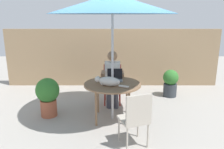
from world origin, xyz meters
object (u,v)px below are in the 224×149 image
(cat, at_px, (108,81))
(person_seated, at_px, (112,75))
(chair_occupied, at_px, (112,81))
(potted_plant_near_fence, at_px, (47,95))
(patio_umbrella, at_px, (112,4))
(chair_empty, at_px, (135,116))
(laptop, at_px, (114,77))
(patio_table, at_px, (112,86))
(potted_plant_by_chair, at_px, (170,82))

(cat, bearing_deg, person_seated, 84.68)
(chair_occupied, relative_size, potted_plant_near_fence, 1.11)
(patio_umbrella, xyz_separation_m, person_seated, (-0.00, 0.74, -1.48))
(chair_empty, bearing_deg, person_seated, 101.39)
(laptop, height_order, potted_plant_near_fence, laptop)
(person_seated, distance_m, laptop, 0.50)
(laptop, bearing_deg, patio_umbrella, -101.04)
(patio_umbrella, distance_m, potted_plant_near_fence, 2.14)
(patio_table, xyz_separation_m, potted_plant_by_chair, (1.44, 1.27, -0.30))
(person_seated, relative_size, potted_plant_near_fence, 1.55)
(chair_empty, height_order, laptop, laptop)
(chair_occupied, bearing_deg, cat, -94.52)
(cat, xyz_separation_m, potted_plant_near_fence, (-1.20, 0.26, -0.35))
(chair_occupied, height_order, potted_plant_by_chair, chair_occupied)
(patio_table, xyz_separation_m, potted_plant_near_fence, (-1.28, 0.13, -0.21))
(patio_table, distance_m, person_seated, 0.74)
(chair_occupied, xyz_separation_m, chair_empty, (0.35, -1.88, 0.00))
(potted_plant_near_fence, bearing_deg, laptop, 5.38)
(chair_empty, bearing_deg, chair_occupied, 100.46)
(potted_plant_by_chair, bearing_deg, chair_occupied, -165.46)
(potted_plant_near_fence, xyz_separation_m, potted_plant_by_chair, (2.72, 1.15, -0.09))
(potted_plant_near_fence, bearing_deg, patio_table, -5.70)
(chair_empty, distance_m, cat, 0.99)
(cat, bearing_deg, patio_table, 59.14)
(person_seated, distance_m, potted_plant_near_fence, 1.44)
(cat, distance_m, potted_plant_near_fence, 1.28)
(patio_umbrella, height_order, cat, patio_umbrella)
(laptop, height_order, cat, laptop)
(laptop, bearing_deg, potted_plant_by_chair, 36.19)
(person_seated, bearing_deg, cat, -95.32)
(person_seated, distance_m, cat, 0.89)
(patio_umbrella, bearing_deg, chair_occupied, 90.00)
(chair_occupied, bearing_deg, patio_umbrella, -90.00)
(patio_table, height_order, chair_empty, chair_empty)
(cat, bearing_deg, potted_plant_by_chair, 42.75)
(chair_empty, relative_size, person_seated, 0.72)
(patio_umbrella, relative_size, potted_plant_near_fence, 2.96)
(person_seated, bearing_deg, patio_table, -90.00)
(patio_table, bearing_deg, potted_plant_near_fence, 174.30)
(patio_umbrella, distance_m, laptop, 1.40)
(cat, bearing_deg, laptop, 71.40)
(potted_plant_near_fence, bearing_deg, cat, -12.48)
(person_seated, bearing_deg, potted_plant_by_chair, 20.20)
(patio_table, height_order, person_seated, person_seated)
(patio_umbrella, distance_m, person_seated, 1.65)
(chair_occupied, xyz_separation_m, cat, (-0.08, -1.04, 0.29))
(person_seated, bearing_deg, laptop, -84.24)
(patio_table, xyz_separation_m, person_seated, (-0.00, 0.74, 0.02))
(chair_occupied, xyz_separation_m, potted_plant_near_fence, (-1.28, -0.77, -0.06))
(cat, height_order, potted_plant_near_fence, cat)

